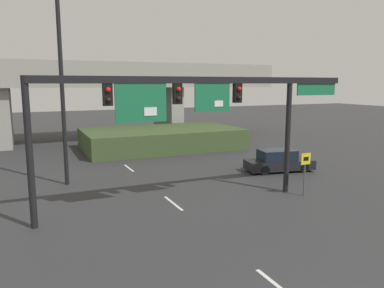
# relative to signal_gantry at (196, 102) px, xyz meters

# --- Properties ---
(lane_markings) EXTENTS (0.14, 28.30, 0.01)m
(lane_markings) POSITION_rel_signal_gantry_xyz_m (-0.93, 4.97, -5.08)
(lane_markings) COLOR silver
(lane_markings) RESTS_ON ground
(signal_gantry) EXTENTS (16.26, 0.44, 6.26)m
(signal_gantry) POSITION_rel_signal_gantry_xyz_m (0.00, 0.00, 0.00)
(signal_gantry) COLOR black
(signal_gantry) RESTS_ON ground
(speed_limit_sign) EXTENTS (0.60, 0.11, 2.38)m
(speed_limit_sign) POSITION_rel_signal_gantry_xyz_m (5.89, -1.05, -3.53)
(speed_limit_sign) COLOR #4C4C4C
(speed_limit_sign) RESTS_ON ground
(highway_light_pole_near) EXTENTS (0.70, 0.36, 12.39)m
(highway_light_pole_near) POSITION_rel_signal_gantry_xyz_m (-5.39, 6.59, 1.48)
(highway_light_pole_near) COLOR black
(highway_light_pole_near) RESTS_ON ground
(overpass_bridge) EXTENTS (39.38, 7.58, 8.01)m
(overpass_bridge) POSITION_rel_signal_gantry_xyz_m (-0.93, 23.56, 0.69)
(overpass_bridge) COLOR gray
(overpass_bridge) RESTS_ON ground
(grass_embankment) EXTENTS (14.06, 7.82, 1.81)m
(grass_embankment) POSITION_rel_signal_gantry_xyz_m (4.01, 16.11, -4.18)
(grass_embankment) COLOR #384C28
(grass_embankment) RESTS_ON ground
(parked_sedan_near_right) EXTENTS (4.83, 2.54, 1.49)m
(parked_sedan_near_right) POSITION_rel_signal_gantry_xyz_m (8.16, 4.17, -4.40)
(parked_sedan_near_right) COLOR black
(parked_sedan_near_right) RESTS_ON ground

